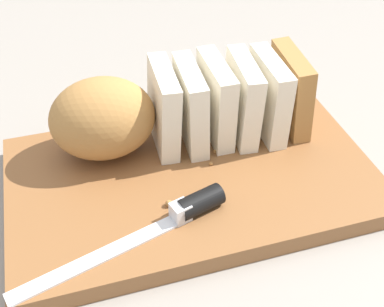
# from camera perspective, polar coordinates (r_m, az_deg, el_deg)

# --- Properties ---
(ground_plane) EXTENTS (3.00, 3.00, 0.00)m
(ground_plane) POSITION_cam_1_polar(r_m,az_deg,el_deg) (0.64, -0.00, -3.77)
(ground_plane) COLOR gray
(cutting_board) EXTENTS (0.46, 0.29, 0.02)m
(cutting_board) POSITION_cam_1_polar(r_m,az_deg,el_deg) (0.63, -0.00, -2.95)
(cutting_board) COLOR brown
(cutting_board) RESTS_ON ground_plane
(bread_loaf) EXTENTS (0.34, 0.11, 0.11)m
(bread_loaf) POSITION_cam_1_polar(r_m,az_deg,el_deg) (0.64, -2.54, 5.17)
(bread_loaf) COLOR #A8753D
(bread_loaf) RESTS_ON cutting_board
(bread_knife) EXTENTS (0.25, 0.10, 0.03)m
(bread_knife) POSITION_cam_1_polar(r_m,az_deg,el_deg) (0.56, -1.53, -6.90)
(bread_knife) COLOR silver
(bread_knife) RESTS_ON cutting_board
(crumb_near_knife) EXTENTS (0.00, 0.00, 0.00)m
(crumb_near_knife) POSITION_cam_1_polar(r_m,az_deg,el_deg) (0.63, 2.19, -1.16)
(crumb_near_knife) COLOR #A8753D
(crumb_near_knife) RESTS_ON cutting_board
(crumb_near_loaf) EXTENTS (0.01, 0.01, 0.01)m
(crumb_near_loaf) POSITION_cam_1_polar(r_m,az_deg,el_deg) (0.58, -2.69, -5.74)
(crumb_near_loaf) COLOR #A8753D
(crumb_near_loaf) RESTS_ON cutting_board
(crumb_stray_left) EXTENTS (0.01, 0.01, 0.01)m
(crumb_stray_left) POSITION_cam_1_polar(r_m,az_deg,el_deg) (0.65, 2.67, 0.24)
(crumb_stray_left) COLOR #A8753D
(crumb_stray_left) RESTS_ON cutting_board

